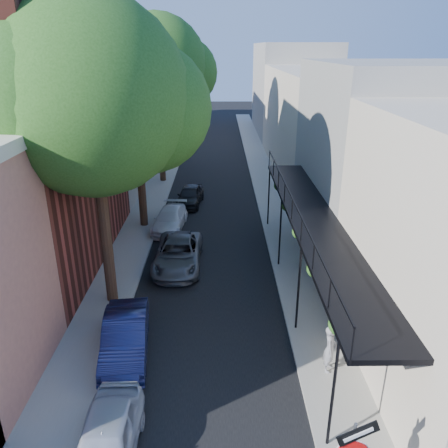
{
  "coord_description": "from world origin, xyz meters",
  "views": [
    {
      "loc": [
        0.56,
        -5.26,
        9.59
      ],
      "look_at": [
        0.72,
        11.43,
        2.8
      ],
      "focal_mm": 35.0,
      "sensor_mm": 36.0,
      "label": 1
    }
  ],
  "objects_px": {
    "parked_car_c": "(178,254)",
    "parked_car_e": "(190,195)",
    "oak_near": "(106,100)",
    "parked_car_b": "(125,337)",
    "parked_car_a": "(106,443)",
    "oak_mid": "(143,99)",
    "oak_far": "(164,67)",
    "pedestrian": "(330,349)",
    "parked_car_d": "(170,219)"
  },
  "relations": [
    {
      "from": "parked_car_c",
      "to": "parked_car_e",
      "type": "height_order",
      "value": "parked_car_c"
    },
    {
      "from": "oak_near",
      "to": "parked_car_b",
      "type": "relative_size",
      "value": 2.84
    },
    {
      "from": "parked_car_a",
      "to": "oak_mid",
      "type": "bearing_deg",
      "value": 93.71
    },
    {
      "from": "oak_far",
      "to": "parked_car_e",
      "type": "height_order",
      "value": "oak_far"
    },
    {
      "from": "oak_far",
      "to": "parked_car_a",
      "type": "relative_size",
      "value": 3.18
    },
    {
      "from": "oak_far",
      "to": "pedestrian",
      "type": "xyz_separation_m",
      "value": [
        7.31,
        -21.51,
        -7.35
      ]
    },
    {
      "from": "oak_near",
      "to": "parked_car_e",
      "type": "relative_size",
      "value": 3.13
    },
    {
      "from": "parked_car_b",
      "to": "parked_car_e",
      "type": "xyz_separation_m",
      "value": [
        1.2,
        14.97,
        -0.04
      ]
    },
    {
      "from": "parked_car_b",
      "to": "parked_car_c",
      "type": "bearing_deg",
      "value": 72.26
    },
    {
      "from": "parked_car_a",
      "to": "parked_car_c",
      "type": "xyz_separation_m",
      "value": [
        0.84,
        10.47,
        -0.0
      ]
    },
    {
      "from": "oak_near",
      "to": "parked_car_d",
      "type": "height_order",
      "value": "oak_near"
    },
    {
      "from": "oak_far",
      "to": "parked_car_b",
      "type": "height_order",
      "value": "oak_far"
    },
    {
      "from": "parked_car_d",
      "to": "parked_car_a",
      "type": "bearing_deg",
      "value": -84.95
    },
    {
      "from": "oak_near",
      "to": "parked_car_a",
      "type": "xyz_separation_m",
      "value": [
        1.12,
        -7.67,
        -7.24
      ]
    },
    {
      "from": "oak_far",
      "to": "parked_car_d",
      "type": "xyz_separation_m",
      "value": [
        1.08,
        -9.64,
        -7.68
      ]
    },
    {
      "from": "parked_car_d",
      "to": "pedestrian",
      "type": "relative_size",
      "value": 2.5
    },
    {
      "from": "oak_mid",
      "to": "parked_car_e",
      "type": "bearing_deg",
      "value": 60.06
    },
    {
      "from": "pedestrian",
      "to": "oak_far",
      "type": "bearing_deg",
      "value": 37.25
    },
    {
      "from": "oak_far",
      "to": "pedestrian",
      "type": "height_order",
      "value": "oak_far"
    },
    {
      "from": "oak_near",
      "to": "pedestrian",
      "type": "bearing_deg",
      "value": -31.59
    },
    {
      "from": "parked_car_b",
      "to": "parked_car_d",
      "type": "bearing_deg",
      "value": 81.35
    },
    {
      "from": "parked_car_b",
      "to": "parked_car_c",
      "type": "relative_size",
      "value": 0.87
    },
    {
      "from": "parked_car_a",
      "to": "parked_car_c",
      "type": "bearing_deg",
      "value": 84.8
    },
    {
      "from": "parked_car_a",
      "to": "parked_car_e",
      "type": "relative_size",
      "value": 1.03
    },
    {
      "from": "parked_car_d",
      "to": "parked_car_e",
      "type": "distance_m",
      "value": 4.2
    },
    {
      "from": "parked_car_d",
      "to": "parked_car_e",
      "type": "xyz_separation_m",
      "value": [
        0.88,
        4.1,
        0.05
      ]
    },
    {
      "from": "parked_car_e",
      "to": "parked_car_a",
      "type": "bearing_deg",
      "value": -85.98
    },
    {
      "from": "oak_far",
      "to": "parked_car_a",
      "type": "height_order",
      "value": "oak_far"
    },
    {
      "from": "parked_car_a",
      "to": "oak_far",
      "type": "bearing_deg",
      "value": 91.99
    },
    {
      "from": "parked_car_e",
      "to": "pedestrian",
      "type": "bearing_deg",
      "value": -64.93
    },
    {
      "from": "oak_near",
      "to": "parked_car_e",
      "type": "xyz_separation_m",
      "value": [
        1.97,
        11.47,
        -7.26
      ]
    },
    {
      "from": "oak_mid",
      "to": "parked_car_c",
      "type": "distance_m",
      "value": 8.49
    },
    {
      "from": "parked_car_b",
      "to": "parked_car_c",
      "type": "height_order",
      "value": "parked_car_b"
    },
    {
      "from": "parked_car_a",
      "to": "parked_car_e",
      "type": "xyz_separation_m",
      "value": [
        0.84,
        19.15,
        -0.02
      ]
    },
    {
      "from": "parked_car_e",
      "to": "oak_near",
      "type": "bearing_deg",
      "value": -93.18
    },
    {
      "from": "parked_car_c",
      "to": "pedestrian",
      "type": "height_order",
      "value": "pedestrian"
    },
    {
      "from": "parked_car_b",
      "to": "parked_car_e",
      "type": "height_order",
      "value": "parked_car_b"
    },
    {
      "from": "parked_car_d",
      "to": "parked_car_e",
      "type": "relative_size",
      "value": 1.09
    },
    {
      "from": "parked_car_a",
      "to": "pedestrian",
      "type": "xyz_separation_m",
      "value": [
        6.2,
        3.17,
        0.28
      ]
    },
    {
      "from": "oak_mid",
      "to": "parked_car_b",
      "type": "bearing_deg",
      "value": -85.92
    },
    {
      "from": "parked_car_b",
      "to": "parked_car_d",
      "type": "height_order",
      "value": "parked_car_b"
    },
    {
      "from": "pedestrian",
      "to": "parked_car_a",
      "type": "bearing_deg",
      "value": 135.62
    },
    {
      "from": "oak_far",
      "to": "pedestrian",
      "type": "relative_size",
      "value": 7.5
    },
    {
      "from": "oak_mid",
      "to": "parked_car_c",
      "type": "relative_size",
      "value": 2.22
    },
    {
      "from": "oak_near",
      "to": "parked_car_c",
      "type": "xyz_separation_m",
      "value": [
        1.97,
        2.79,
        -7.24
      ]
    },
    {
      "from": "oak_mid",
      "to": "parked_car_b",
      "type": "relative_size",
      "value": 2.54
    },
    {
      "from": "parked_car_a",
      "to": "parked_car_c",
      "type": "distance_m",
      "value": 10.5
    },
    {
      "from": "oak_mid",
      "to": "parked_car_e",
      "type": "height_order",
      "value": "oak_mid"
    },
    {
      "from": "oak_far",
      "to": "parked_car_d",
      "type": "bearing_deg",
      "value": -83.61
    },
    {
      "from": "parked_car_e",
      "to": "parked_car_d",
      "type": "bearing_deg",
      "value": -95.5
    }
  ]
}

